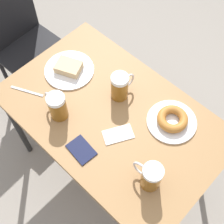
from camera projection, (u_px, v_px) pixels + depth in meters
ground_plane at (112, 167)px, 2.11m from camera, size 8.00×8.00×0.00m
table at (112, 121)px, 1.55m from camera, size 0.69×1.08×0.71m
chair at (19, 33)px, 1.97m from camera, size 0.42×0.42×0.95m
plate_with_cake at (69, 69)px, 1.62m from camera, size 0.26×0.26×0.05m
plate_with_donut at (172, 120)px, 1.46m from camera, size 0.24×0.24×0.05m
beer_mug_left at (120, 86)px, 1.49m from camera, size 0.14×0.09×0.15m
beer_mug_center at (151, 176)px, 1.26m from camera, size 0.09×0.14×0.15m
beer_mug_right at (57, 106)px, 1.43m from camera, size 0.09×0.14×0.15m
napkin_folded at (118, 134)px, 1.44m from camera, size 0.16×0.13×0.00m
fork at (27, 91)px, 1.56m from camera, size 0.09×0.17×0.00m
passport_near_edge at (81, 150)px, 1.40m from camera, size 0.10×0.13×0.01m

